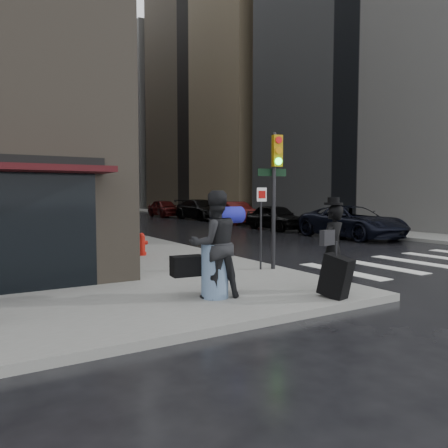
{
  "coord_description": "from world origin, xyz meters",
  "views": [
    {
      "loc": [
        -5.49,
        -7.59,
        2.16
      ],
      "look_at": [
        0.83,
        2.94,
        1.3
      ],
      "focal_mm": 35.0,
      "sensor_mm": 36.0,
      "label": 1
    }
  ],
  "objects_px": {
    "fire_hydrant": "(141,245)",
    "man_jeans": "(214,244)",
    "parked_car_1": "(276,217)",
    "parked_car_2": "(235,213)",
    "man_overcoat": "(333,252)",
    "traffic_light": "(274,181)",
    "parked_car_3": "(201,210)",
    "parked_car_4": "(164,208)",
    "parked_car_0": "(352,222)"
  },
  "relations": [
    {
      "from": "fire_hydrant",
      "to": "man_jeans",
      "type": "bearing_deg",
      "value": -97.68
    },
    {
      "from": "parked_car_1",
      "to": "fire_hydrant",
      "type": "bearing_deg",
      "value": -146.22
    },
    {
      "from": "parked_car_2",
      "to": "parked_car_1",
      "type": "bearing_deg",
      "value": -94.35
    },
    {
      "from": "parked_car_2",
      "to": "man_overcoat",
      "type": "bearing_deg",
      "value": -114.15
    },
    {
      "from": "traffic_light",
      "to": "parked_car_1",
      "type": "distance_m",
      "value": 14.52
    },
    {
      "from": "traffic_light",
      "to": "parked_car_3",
      "type": "xyz_separation_m",
      "value": [
        9.86,
        22.66,
        -1.64
      ]
    },
    {
      "from": "parked_car_2",
      "to": "parked_car_4",
      "type": "bearing_deg",
      "value": 96.23
    },
    {
      "from": "parked_car_1",
      "to": "parked_car_3",
      "type": "bearing_deg",
      "value": 86.22
    },
    {
      "from": "man_jeans",
      "to": "parked_car_4",
      "type": "bearing_deg",
      "value": -104.91
    },
    {
      "from": "man_overcoat",
      "to": "man_jeans",
      "type": "distance_m",
      "value": 2.47
    },
    {
      "from": "fire_hydrant",
      "to": "parked_car_0",
      "type": "relative_size",
      "value": 0.13
    },
    {
      "from": "man_overcoat",
      "to": "fire_hydrant",
      "type": "distance_m",
      "value": 7.27
    },
    {
      "from": "man_jeans",
      "to": "parked_car_2",
      "type": "xyz_separation_m",
      "value": [
        12.56,
        18.94,
        -0.39
      ]
    },
    {
      "from": "man_jeans",
      "to": "man_overcoat",
      "type": "bearing_deg",
      "value": 166.78
    },
    {
      "from": "fire_hydrant",
      "to": "parked_car_3",
      "type": "xyz_separation_m",
      "value": [
        11.94,
        18.33,
        0.36
      ]
    },
    {
      "from": "parked_car_2",
      "to": "fire_hydrant",
      "type": "bearing_deg",
      "value": -129.51
    },
    {
      "from": "man_jeans",
      "to": "parked_car_2",
      "type": "bearing_deg",
      "value": -116.87
    },
    {
      "from": "man_jeans",
      "to": "parked_car_1",
      "type": "bearing_deg",
      "value": -124.95
    },
    {
      "from": "parked_car_1",
      "to": "parked_car_2",
      "type": "height_order",
      "value": "parked_car_2"
    },
    {
      "from": "man_overcoat",
      "to": "man_jeans",
      "type": "relative_size",
      "value": 0.95
    },
    {
      "from": "parked_car_2",
      "to": "parked_car_3",
      "type": "distance_m",
      "value": 5.66
    },
    {
      "from": "man_overcoat",
      "to": "man_jeans",
      "type": "bearing_deg",
      "value": -32.7
    },
    {
      "from": "fire_hydrant",
      "to": "traffic_light",
      "type": "bearing_deg",
      "value": -64.46
    },
    {
      "from": "parked_car_2",
      "to": "parked_car_4",
      "type": "height_order",
      "value": "parked_car_4"
    },
    {
      "from": "parked_car_0",
      "to": "parked_car_3",
      "type": "xyz_separation_m",
      "value": [
        0.72,
        16.97,
        0.06
      ]
    },
    {
      "from": "man_overcoat",
      "to": "parked_car_1",
      "type": "distance_m",
      "value": 17.01
    },
    {
      "from": "parked_car_4",
      "to": "fire_hydrant",
      "type": "bearing_deg",
      "value": -113.58
    },
    {
      "from": "parked_car_0",
      "to": "parked_car_2",
      "type": "xyz_separation_m",
      "value": [
        0.49,
        11.31,
        0.01
      ]
    },
    {
      "from": "parked_car_2",
      "to": "parked_car_4",
      "type": "xyz_separation_m",
      "value": [
        -0.59,
        11.31,
        0.02
      ]
    },
    {
      "from": "parked_car_1",
      "to": "man_jeans",
      "type": "bearing_deg",
      "value": -130.47
    },
    {
      "from": "man_overcoat",
      "to": "parked_car_2",
      "type": "bearing_deg",
      "value": -130.19
    },
    {
      "from": "fire_hydrant",
      "to": "man_overcoat",
      "type": "bearing_deg",
      "value": -78.32
    },
    {
      "from": "man_overcoat",
      "to": "parked_car_0",
      "type": "height_order",
      "value": "man_overcoat"
    },
    {
      "from": "man_jeans",
      "to": "fire_hydrant",
      "type": "relative_size",
      "value": 2.82
    },
    {
      "from": "man_jeans",
      "to": "parked_car_4",
      "type": "height_order",
      "value": "man_jeans"
    },
    {
      "from": "traffic_light",
      "to": "parked_car_3",
      "type": "bearing_deg",
      "value": 80.02
    },
    {
      "from": "man_jeans",
      "to": "parked_car_4",
      "type": "relative_size",
      "value": 0.44
    },
    {
      "from": "parked_car_2",
      "to": "traffic_light",
      "type": "bearing_deg",
      "value": -116.32
    },
    {
      "from": "traffic_light",
      "to": "fire_hydrant",
      "type": "xyz_separation_m",
      "value": [
        -2.07,
        4.33,
        -2.0
      ]
    },
    {
      "from": "parked_car_0",
      "to": "parked_car_1",
      "type": "height_order",
      "value": "parked_car_0"
    },
    {
      "from": "man_overcoat",
      "to": "parked_car_4",
      "type": "relative_size",
      "value": 0.41
    },
    {
      "from": "parked_car_3",
      "to": "parked_car_4",
      "type": "height_order",
      "value": "parked_car_3"
    },
    {
      "from": "parked_car_0",
      "to": "parked_car_3",
      "type": "height_order",
      "value": "parked_car_3"
    },
    {
      "from": "man_overcoat",
      "to": "fire_hydrant",
      "type": "height_order",
      "value": "man_overcoat"
    },
    {
      "from": "fire_hydrant",
      "to": "parked_car_4",
      "type": "xyz_separation_m",
      "value": [
        11.12,
        23.98,
        0.33
      ]
    },
    {
      "from": "traffic_light",
      "to": "parked_car_1",
      "type": "height_order",
      "value": "traffic_light"
    },
    {
      "from": "parked_car_2",
      "to": "parked_car_3",
      "type": "bearing_deg",
      "value": 90.97
    },
    {
      "from": "parked_car_0",
      "to": "parked_car_2",
      "type": "distance_m",
      "value": 11.32
    },
    {
      "from": "fire_hydrant",
      "to": "parked_car_2",
      "type": "height_order",
      "value": "parked_car_2"
    },
    {
      "from": "traffic_light",
      "to": "parked_car_2",
      "type": "xyz_separation_m",
      "value": [
        9.64,
        17.0,
        -1.68
      ]
    }
  ]
}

